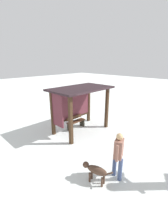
{
  "coord_description": "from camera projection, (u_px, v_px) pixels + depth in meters",
  "views": [
    {
      "loc": [
        -5.79,
        -5.91,
        3.92
      ],
      "look_at": [
        0.21,
        -0.02,
        1.08
      ],
      "focal_mm": 24.89,
      "sensor_mm": 36.0,
      "label": 1
    }
  ],
  "objects": [
    {
      "name": "ground_plane",
      "position": [
        81.0,
        130.0,
        9.09
      ],
      "size": [
        60.0,
        60.0,
        0.0
      ],
      "primitive_type": "plane",
      "color": "silver"
    },
    {
      "name": "bus_shelter",
      "position": [
        77.0,
        99.0,
        8.56
      ],
      "size": [
        3.37,
        2.03,
        2.51
      ],
      "color": "#3C2818",
      "rests_on": "ground"
    },
    {
      "name": "bench_left_inside",
      "position": [
        76.0,
        123.0,
        9.29
      ],
      "size": [
        1.21,
        0.37,
        0.74
      ],
      "color": "#4F301E",
      "rests_on": "ground"
    },
    {
      "name": "person_walking",
      "position": [
        118.0,
        153.0,
        5.14
      ],
      "size": [
        0.57,
        0.46,
        1.7
      ],
      "color": "#966354",
      "rests_on": "ground"
    },
    {
      "name": "dog",
      "position": [
        95.0,
        170.0,
        5.11
      ],
      "size": [
        0.42,
        1.05,
        0.65
      ],
      "color": "#4B3327",
      "rests_on": "ground"
    }
  ]
}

